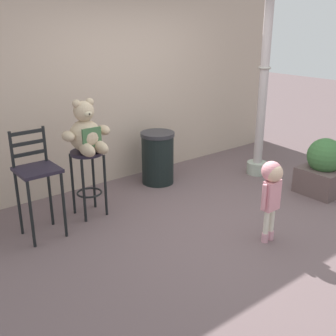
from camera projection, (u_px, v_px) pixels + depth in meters
The scene contains 9 objects.
ground_plane at pixel (220, 223), 4.79m from camera, with size 24.00×24.00×0.00m, color #655254.
building_wall at pixel (118, 70), 5.80m from camera, with size 6.26×0.30×3.09m, color #B9A390.
bar_stool_with_teddy at pixel (88, 170), 4.82m from camera, with size 0.37×0.37×0.80m.
teddy_bear at pixel (86, 133), 4.64m from camera, with size 0.57×0.51×0.60m.
child_walking at pixel (272, 184), 4.20m from camera, with size 0.28×0.22×0.88m.
trash_bin at pixel (158, 158), 5.86m from camera, with size 0.48×0.48×0.74m.
lamppost at pixel (262, 104), 5.97m from camera, with size 0.30×0.30×2.72m.
bar_chair_empty at pixel (37, 176), 4.31m from camera, with size 0.42×0.42×1.16m.
planter_with_shrub at pixel (323, 168), 5.52m from camera, with size 0.55×0.55×0.76m.
Camera 1 is at (-3.14, -2.98, 2.22)m, focal length 44.25 mm.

